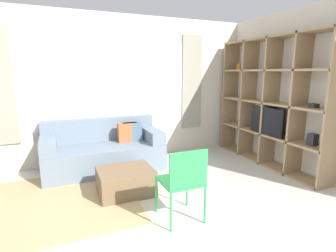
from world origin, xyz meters
name	(u,v)px	position (x,y,z in m)	size (l,w,h in m)	color
ground_plane	(167,244)	(0.00, 0.00, 0.00)	(16.00, 16.00, 0.00)	beige
wall_back	(108,89)	(0.00, 2.81, 1.36)	(6.84, 0.11, 2.70)	beige
wall_right	(284,90)	(2.85, 1.39, 1.35)	(0.07, 3.98, 2.70)	beige
area_rug	(51,203)	(-1.06, 1.35, 0.01)	(2.10, 1.93, 0.01)	tan
shelving_unit	(272,103)	(2.66, 1.44, 1.12)	(0.40, 2.41, 2.27)	silver
couch_main	(104,151)	(-0.20, 2.32, 0.32)	(1.96, 0.90, 0.86)	slate
ottoman	(126,181)	(-0.10, 1.25, 0.18)	(0.74, 0.59, 0.36)	brown
folding_chair	(183,178)	(0.33, 0.31, 0.52)	(0.44, 0.46, 0.86)	green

